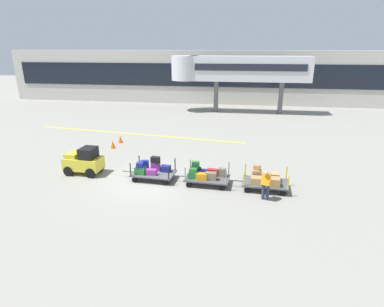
{
  "coord_description": "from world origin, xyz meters",
  "views": [
    {
      "loc": [
        4.87,
        -15.08,
        6.94
      ],
      "look_at": [
        2.1,
        2.66,
        0.83
      ],
      "focal_mm": 29.33,
      "sensor_mm": 36.0,
      "label": 1
    }
  ],
  "objects_px": {
    "baggage_tug": "(84,161)",
    "safety_cone_near": "(120,139)",
    "baggage_cart_lead": "(152,170)",
    "baggage_cart_tail": "(265,180)",
    "safety_cone_far": "(113,144)",
    "baggage_cart_middle": "(205,175)",
    "baggage_handler": "(266,183)"
  },
  "relations": [
    {
      "from": "baggage_tug",
      "to": "safety_cone_near",
      "type": "height_order",
      "value": "baggage_tug"
    },
    {
      "from": "baggage_cart_lead",
      "to": "safety_cone_near",
      "type": "xyz_separation_m",
      "value": [
        -4.31,
        6.39,
        -0.26
      ]
    },
    {
      "from": "baggage_tug",
      "to": "baggage_cart_tail",
      "type": "height_order",
      "value": "baggage_tug"
    },
    {
      "from": "baggage_tug",
      "to": "safety_cone_near",
      "type": "xyz_separation_m",
      "value": [
        -0.25,
        6.2,
        -0.48
      ]
    },
    {
      "from": "baggage_cart_middle",
      "to": "safety_cone_near",
      "type": "distance_m",
      "value": 9.84
    },
    {
      "from": "baggage_cart_tail",
      "to": "safety_cone_far",
      "type": "xyz_separation_m",
      "value": [
        -10.41,
        5.38,
        -0.23
      ]
    },
    {
      "from": "safety_cone_near",
      "to": "baggage_cart_middle",
      "type": "bearing_deg",
      "value": -42.06
    },
    {
      "from": "baggage_tug",
      "to": "baggage_cart_middle",
      "type": "relative_size",
      "value": 0.71
    },
    {
      "from": "safety_cone_far",
      "to": "safety_cone_near",
      "type": "bearing_deg",
      "value": 88.72
    },
    {
      "from": "baggage_tug",
      "to": "baggage_cart_lead",
      "type": "xyz_separation_m",
      "value": [
        4.06,
        -0.19,
        -0.22
      ]
    },
    {
      "from": "baggage_cart_lead",
      "to": "baggage_tug",
      "type": "bearing_deg",
      "value": 177.27
    },
    {
      "from": "baggage_cart_lead",
      "to": "safety_cone_far",
      "type": "height_order",
      "value": "baggage_cart_lead"
    },
    {
      "from": "baggage_tug",
      "to": "baggage_cart_tail",
      "type": "xyz_separation_m",
      "value": [
        10.12,
        -0.58,
        -0.25
      ]
    },
    {
      "from": "baggage_tug",
      "to": "baggage_cart_middle",
      "type": "bearing_deg",
      "value": -3.15
    },
    {
      "from": "baggage_cart_lead",
      "to": "baggage_handler",
      "type": "height_order",
      "value": "baggage_handler"
    },
    {
      "from": "baggage_tug",
      "to": "safety_cone_far",
      "type": "relative_size",
      "value": 3.93
    },
    {
      "from": "baggage_tug",
      "to": "baggage_cart_tail",
      "type": "relative_size",
      "value": 0.71
    },
    {
      "from": "baggage_cart_lead",
      "to": "safety_cone_near",
      "type": "bearing_deg",
      "value": 124.01
    },
    {
      "from": "baggage_tug",
      "to": "baggage_cart_middle",
      "type": "xyz_separation_m",
      "value": [
        7.05,
        -0.39,
        -0.24
      ]
    },
    {
      "from": "baggage_cart_tail",
      "to": "baggage_handler",
      "type": "height_order",
      "value": "baggage_handler"
    },
    {
      "from": "baggage_cart_tail",
      "to": "safety_cone_near",
      "type": "xyz_separation_m",
      "value": [
        -10.38,
        6.78,
        -0.23
      ]
    },
    {
      "from": "baggage_cart_middle",
      "to": "safety_cone_far",
      "type": "bearing_deg",
      "value": 144.71
    },
    {
      "from": "baggage_cart_lead",
      "to": "baggage_cart_middle",
      "type": "relative_size",
      "value": 1.0
    },
    {
      "from": "baggage_cart_tail",
      "to": "safety_cone_near",
      "type": "relative_size",
      "value": 5.52
    },
    {
      "from": "safety_cone_near",
      "to": "safety_cone_far",
      "type": "xyz_separation_m",
      "value": [
        -0.03,
        -1.4,
        0.0
      ]
    },
    {
      "from": "baggage_cart_tail",
      "to": "safety_cone_near",
      "type": "bearing_deg",
      "value": 146.85
    },
    {
      "from": "baggage_tug",
      "to": "baggage_cart_lead",
      "type": "bearing_deg",
      "value": -2.73
    },
    {
      "from": "baggage_cart_tail",
      "to": "safety_cone_near",
      "type": "distance_m",
      "value": 12.4
    },
    {
      "from": "safety_cone_far",
      "to": "baggage_cart_lead",
      "type": "bearing_deg",
      "value": -48.98
    },
    {
      "from": "baggage_cart_lead",
      "to": "baggage_cart_middle",
      "type": "distance_m",
      "value": 2.99
    },
    {
      "from": "baggage_cart_lead",
      "to": "safety_cone_far",
      "type": "xyz_separation_m",
      "value": [
        -4.35,
        5.0,
        -0.26
      ]
    },
    {
      "from": "baggage_cart_middle",
      "to": "baggage_cart_tail",
      "type": "distance_m",
      "value": 3.08
    }
  ]
}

